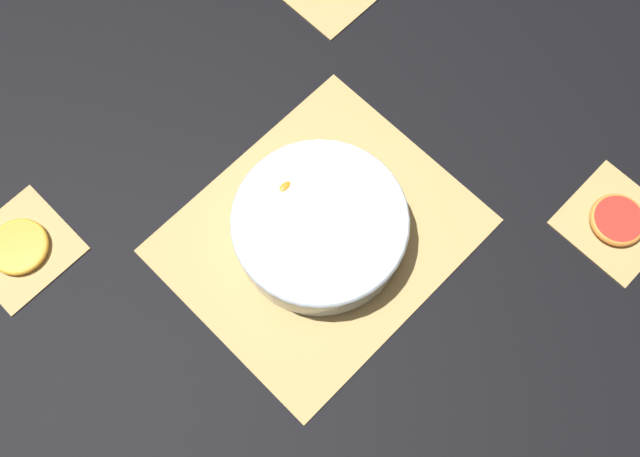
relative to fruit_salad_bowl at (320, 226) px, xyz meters
The scene contains 7 objects.
ground_plane 0.04m from the fruit_salad_bowl, 15.90° to the right, with size 6.00×6.00×0.00m, color black.
bamboo_mat_center 0.04m from the fruit_salad_bowl, 15.90° to the right, with size 0.42×0.36×0.01m.
coaster_mat_near_right 0.45m from the fruit_salad_bowl, 42.55° to the right, with size 0.15×0.15×0.01m.
coaster_mat_far_left 0.45m from the fruit_salad_bowl, 137.43° to the left, with size 0.15×0.15×0.01m.
fruit_salad_bowl is the anchor object (origin of this frame).
orange_slice_whole 0.44m from the fruit_salad_bowl, 137.43° to the left, with size 0.09×0.09×0.01m.
grapefruit_slice 0.44m from the fruit_salad_bowl, 42.55° to the right, with size 0.08×0.08×0.01m.
Camera 1 is at (-0.26, -0.26, 1.05)m, focal length 42.00 mm.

